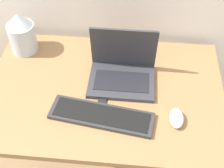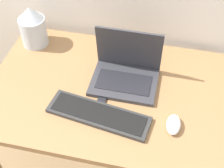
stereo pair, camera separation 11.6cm
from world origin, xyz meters
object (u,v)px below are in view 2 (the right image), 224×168
(laptop, at_px, (126,70))
(mouse, at_px, (173,125))
(mp3_player, at_px, (101,101))
(keyboard, at_px, (99,115))
(vase, at_px, (33,26))

(laptop, distance_m, mouse, 0.35)
(mouse, relative_size, mp3_player, 1.92)
(laptop, height_order, mp3_player, laptop)
(laptop, bearing_deg, keyboard, -105.89)
(keyboard, height_order, mouse, mouse)
(mouse, height_order, vase, vase)
(mouse, bearing_deg, vase, 152.82)
(mp3_player, bearing_deg, vase, 143.48)
(keyboard, bearing_deg, vase, 138.03)
(laptop, xyz_separation_m, mp3_player, (-0.08, -0.17, -0.05))
(laptop, xyz_separation_m, keyboard, (-0.07, -0.25, -0.05))
(keyboard, xyz_separation_m, mouse, (0.32, 0.01, 0.01))
(mouse, relative_size, vase, 0.47)
(mouse, distance_m, mp3_player, 0.34)
(laptop, xyz_separation_m, mouse, (0.25, -0.24, -0.04))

